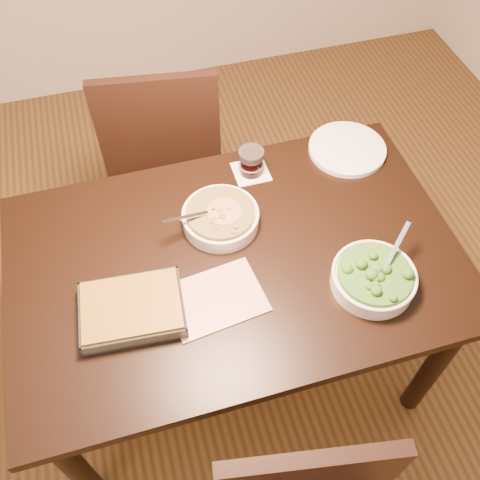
{
  "coord_description": "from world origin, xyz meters",
  "views": [
    {
      "loc": [
        -0.25,
        -0.92,
        2.11
      ],
      "look_at": [
        0.02,
        0.02,
        0.8
      ],
      "focal_mm": 40.0,
      "sensor_mm": 36.0,
      "label": 1
    }
  ],
  "objects_px": {
    "table": "(235,274)",
    "dinner_plate": "(347,149)",
    "stew_bowl": "(221,217)",
    "chair_far": "(164,146)",
    "wine_tumbler": "(251,161)",
    "baking_dish": "(132,309)",
    "broccoli_bowl": "(374,278)"
  },
  "relations": [
    {
      "from": "dinner_plate",
      "to": "baking_dish",
      "type": "bearing_deg",
      "value": -152.1
    },
    {
      "from": "dinner_plate",
      "to": "table",
      "type": "bearing_deg",
      "value": -146.69
    },
    {
      "from": "table",
      "to": "broccoli_bowl",
      "type": "distance_m",
      "value": 0.44
    },
    {
      "from": "baking_dish",
      "to": "wine_tumbler",
      "type": "height_order",
      "value": "wine_tumbler"
    },
    {
      "from": "stew_bowl",
      "to": "wine_tumbler",
      "type": "distance_m",
      "value": 0.25
    },
    {
      "from": "broccoli_bowl",
      "to": "wine_tumbler",
      "type": "distance_m",
      "value": 0.58
    },
    {
      "from": "table",
      "to": "chair_far",
      "type": "distance_m",
      "value": 0.78
    },
    {
      "from": "baking_dish",
      "to": "chair_far",
      "type": "height_order",
      "value": "chair_far"
    },
    {
      "from": "table",
      "to": "baking_dish",
      "type": "relative_size",
      "value": 4.52
    },
    {
      "from": "table",
      "to": "chair_far",
      "type": "relative_size",
      "value": 1.43
    },
    {
      "from": "broccoli_bowl",
      "to": "baking_dish",
      "type": "height_order",
      "value": "broccoli_bowl"
    },
    {
      "from": "baking_dish",
      "to": "chair_far",
      "type": "xyz_separation_m",
      "value": [
        0.24,
        0.88,
        -0.23
      ]
    },
    {
      "from": "stew_bowl",
      "to": "wine_tumbler",
      "type": "bearing_deg",
      "value": 50.42
    },
    {
      "from": "table",
      "to": "stew_bowl",
      "type": "height_order",
      "value": "stew_bowl"
    },
    {
      "from": "stew_bowl",
      "to": "baking_dish",
      "type": "xyz_separation_m",
      "value": [
        -0.33,
        -0.25,
        -0.01
      ]
    },
    {
      "from": "stew_bowl",
      "to": "broccoli_bowl",
      "type": "xyz_separation_m",
      "value": [
        0.38,
        -0.35,
        0.0
      ]
    },
    {
      "from": "baking_dish",
      "to": "dinner_plate",
      "type": "bearing_deg",
      "value": 32.5
    },
    {
      "from": "wine_tumbler",
      "to": "chair_far",
      "type": "distance_m",
      "value": 0.56
    },
    {
      "from": "table",
      "to": "dinner_plate",
      "type": "relative_size",
      "value": 5.03
    },
    {
      "from": "table",
      "to": "chair_far",
      "type": "xyz_separation_m",
      "value": [
        -0.1,
        0.77,
        -0.11
      ]
    },
    {
      "from": "baking_dish",
      "to": "wine_tumbler",
      "type": "relative_size",
      "value": 3.22
    },
    {
      "from": "table",
      "to": "stew_bowl",
      "type": "bearing_deg",
      "value": 93.4
    },
    {
      "from": "broccoli_bowl",
      "to": "chair_far",
      "type": "distance_m",
      "value": 1.11
    },
    {
      "from": "table",
      "to": "stew_bowl",
      "type": "xyz_separation_m",
      "value": [
        -0.01,
        0.14,
        0.13
      ]
    },
    {
      "from": "stew_bowl",
      "to": "baking_dish",
      "type": "distance_m",
      "value": 0.41
    },
    {
      "from": "baking_dish",
      "to": "dinner_plate",
      "type": "height_order",
      "value": "baking_dish"
    },
    {
      "from": "table",
      "to": "dinner_plate",
      "type": "xyz_separation_m",
      "value": [
        0.52,
        0.34,
        0.1
      ]
    },
    {
      "from": "stew_bowl",
      "to": "chair_far",
      "type": "height_order",
      "value": "chair_far"
    },
    {
      "from": "table",
      "to": "stew_bowl",
      "type": "relative_size",
      "value": 5.1
    },
    {
      "from": "table",
      "to": "broccoli_bowl",
      "type": "height_order",
      "value": "broccoli_bowl"
    },
    {
      "from": "table",
      "to": "dinner_plate",
      "type": "distance_m",
      "value": 0.63
    },
    {
      "from": "stew_bowl",
      "to": "table",
      "type": "bearing_deg",
      "value": -86.6
    }
  ]
}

